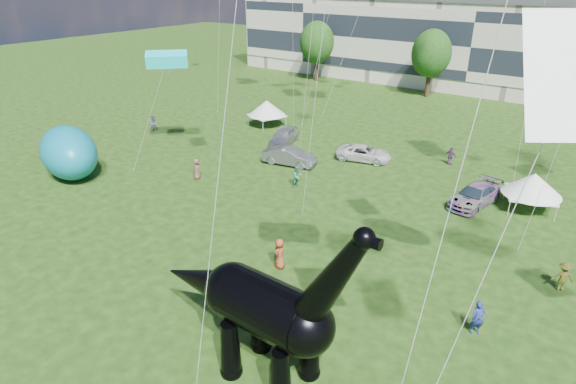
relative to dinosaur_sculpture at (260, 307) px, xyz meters
The scene contains 13 objects.
ground 3.65m from the dinosaur_sculpture, 124.36° to the right, with size 220.00×220.00×0.00m, color #16330C.
terrace_row 61.49m from the dinosaur_sculpture, 98.25° to the left, with size 78.00×11.00×12.00m, color beige.
tree_far_left 60.35m from the dinosaur_sculpture, 120.75° to the left, with size 5.20×5.20×9.44m.
tree_mid_left 53.44m from the dinosaur_sculpture, 103.90° to the left, with size 5.20×5.20×9.44m.
dinosaur_sculpture is the anchor object (origin of this frame).
car_silver 29.96m from the dinosaur_sculpture, 124.59° to the left, with size 1.93×4.80×1.64m, color silver.
car_grey 24.38m from the dinosaur_sculpture, 123.02° to the left, with size 1.67×4.79×1.58m, color slate.
car_white 26.66m from the dinosaur_sculpture, 108.34° to the left, with size 2.26×4.91×1.36m, color silver.
car_dark 22.14m from the dinosaur_sculpture, 83.35° to the left, with size 2.09×5.15×1.49m, color #595960.
gazebo_near 24.15m from the dinosaur_sculpture, 75.65° to the left, with size 5.13×5.13×2.82m.
gazebo_left 35.99m from the dinosaur_sculpture, 127.91° to the left, with size 5.21×5.21×2.87m.
inflatable_teal 27.38m from the dinosaur_sculpture, 164.27° to the left, with size 6.88×4.30×4.30m, color #0C7B99.
visitors 13.73m from the dinosaur_sculpture, 92.02° to the left, with size 55.97×36.76×1.90m.
Camera 1 is at (11.04, -10.91, 15.83)m, focal length 30.00 mm.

